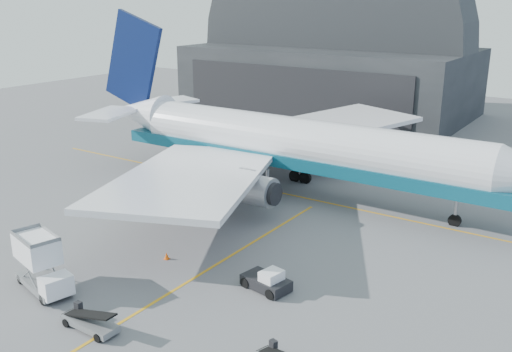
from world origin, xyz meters
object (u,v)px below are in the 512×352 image
Objects in this scene: airliner at (285,143)px; belt_loader_a at (89,322)px; pushback_tug at (267,281)px; catering_truck at (41,264)px.

belt_loader_a is (4.08, -31.22, -4.91)m from airliner.
pushback_tug is at bearing -61.94° from airliner.
airliner is 31.87m from belt_loader_a.
airliner reaches higher than catering_truck.
catering_truck is at bearing -136.08° from pushback_tug.
catering_truck is (-2.97, -29.50, -3.41)m from airliner.
catering_truck is at bearing 166.81° from belt_loader_a.
catering_truck is 16.64m from pushback_tug.
pushback_tug is 0.87× the size of belt_loader_a.
airliner is at bearing 98.17° from catering_truck.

